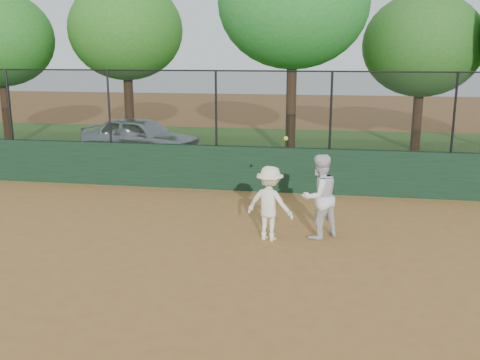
% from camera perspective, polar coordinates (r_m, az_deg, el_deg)
% --- Properties ---
extents(ground, '(80.00, 80.00, 0.00)m').
position_cam_1_polar(ground, '(9.03, -7.53, -10.47)').
color(ground, '#A16934').
rests_on(ground, ground).
extents(back_wall, '(26.00, 0.20, 1.20)m').
position_cam_1_polar(back_wall, '(14.41, -0.56, 1.27)').
color(back_wall, '#17331F').
rests_on(back_wall, ground).
extents(grass_strip, '(36.00, 12.00, 0.01)m').
position_cam_1_polar(grass_strip, '(20.35, 2.48, 3.14)').
color(grass_strip, '#2E5A1C').
rests_on(grass_strip, ground).
extents(parked_car, '(4.51, 2.41, 1.46)m').
position_cam_1_polar(parked_car, '(19.24, -10.54, 4.53)').
color(parked_car, silver).
rests_on(parked_car, ground).
extents(player_second, '(1.05, 1.02, 1.70)m').
position_cam_1_polar(player_second, '(10.74, 8.44, -1.75)').
color(player_second, white).
rests_on(player_second, ground).
extents(player_main, '(1.08, 0.81, 2.14)m').
position_cam_1_polar(player_main, '(10.54, 3.19, -2.51)').
color(player_main, white).
rests_on(player_main, ground).
extents(fence_assembly, '(26.00, 0.06, 2.00)m').
position_cam_1_polar(fence_assembly, '(14.16, -0.69, 7.76)').
color(fence_assembly, black).
rests_on(fence_assembly, back_wall).
extents(tree_1, '(4.36, 3.96, 6.35)m').
position_cam_1_polar(tree_1, '(21.51, -12.11, 15.33)').
color(tree_1, '#3E2915').
rests_on(tree_1, ground).
extents(tree_2, '(5.09, 4.62, 7.45)m').
position_cam_1_polar(tree_2, '(18.88, 5.70, 18.26)').
color(tree_2, '#432C18').
rests_on(tree_2, ground).
extents(tree_3, '(4.36, 3.96, 5.78)m').
position_cam_1_polar(tree_3, '(21.24, 18.90, 13.43)').
color(tree_3, '#3F2515').
rests_on(tree_3, ground).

